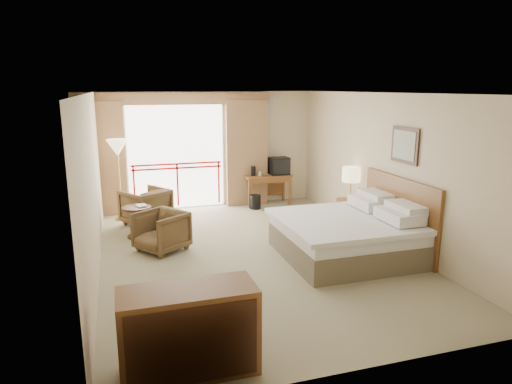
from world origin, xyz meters
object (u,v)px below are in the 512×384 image
object	(u,v)px
desk	(266,181)
wastebasket	(255,202)
tv	(279,166)
dresser	(189,331)
side_table	(137,216)
armchair_far	(147,224)
nightstand	(351,213)
table_lamp	(351,175)
armchair_near	(162,250)
floor_lamp	(118,151)
bed	(348,235)

from	to	relation	value
desk	wastebasket	bearing A→B (deg)	-137.69
tv	dresser	bearing A→B (deg)	-123.42
side_table	wastebasket	bearing A→B (deg)	26.06
armchair_far	dresser	bearing A→B (deg)	58.15
nightstand	table_lamp	bearing A→B (deg)	86.37
wastebasket	armchair_near	bearing A→B (deg)	-137.15
dresser	desk	bearing A→B (deg)	67.19
floor_lamp	table_lamp	bearing A→B (deg)	-22.73
bed	dresser	bearing A→B (deg)	-141.66
table_lamp	desk	bearing A→B (deg)	114.86
tv	floor_lamp	xyz separation A→B (m)	(-3.72, -0.33, 0.56)
table_lamp	wastebasket	world-z (taller)	table_lamp
armchair_near	dresser	world-z (taller)	dresser
nightstand	desk	bearing A→B (deg)	110.76
armchair_near	side_table	world-z (taller)	side_table
floor_lamp	dresser	bearing A→B (deg)	-84.76
armchair_far	dresser	distance (m)	5.33
bed	tv	distance (m)	3.78
nightstand	tv	xyz separation A→B (m)	(-0.74, 2.25, 0.65)
table_lamp	armchair_far	size ratio (longest dim) A/B	0.76
wastebasket	armchair_far	distance (m)	2.60
nightstand	armchair_near	world-z (taller)	nightstand
wastebasket	side_table	bearing A→B (deg)	-153.94
wastebasket	floor_lamp	size ratio (longest dim) A/B	0.19
dresser	table_lamp	bearing A→B (deg)	47.36
desk	armchair_near	distance (m)	3.85
desk	tv	distance (m)	0.48
nightstand	side_table	distance (m)	4.24
armchair_near	floor_lamp	xyz separation A→B (m)	(-0.63, 2.21, 1.49)
armchair_far	tv	bearing A→B (deg)	162.33
armchair_near	floor_lamp	bearing A→B (deg)	161.32
floor_lamp	side_table	bearing A→B (deg)	-78.76
dresser	armchair_near	bearing A→B (deg)	90.64
armchair_near	bed	bearing A→B (deg)	33.39
bed	nightstand	xyz separation A→B (m)	(0.86, 1.49, -0.09)
table_lamp	nightstand	bearing A→B (deg)	-90.00
wastebasket	floor_lamp	distance (m)	3.30
desk	floor_lamp	bearing A→B (deg)	-173.92
table_lamp	tv	xyz separation A→B (m)	(-0.74, 2.20, -0.14)
table_lamp	desk	size ratio (longest dim) A/B	0.57
desk	side_table	distance (m)	3.60
side_table	desk	bearing A→B (deg)	28.52
table_lamp	dresser	xyz separation A→B (m)	(-3.93, -3.97, -0.62)
desk	side_table	size ratio (longest dim) A/B	1.86
table_lamp	tv	distance (m)	2.32
nightstand	side_table	size ratio (longest dim) A/B	0.96
table_lamp	wastebasket	size ratio (longest dim) A/B	1.95
side_table	armchair_far	bearing A→B (deg)	75.04
nightstand	dresser	size ratio (longest dim) A/B	0.43
tv	side_table	xyz separation A→B (m)	(-3.46, -1.66, -0.52)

